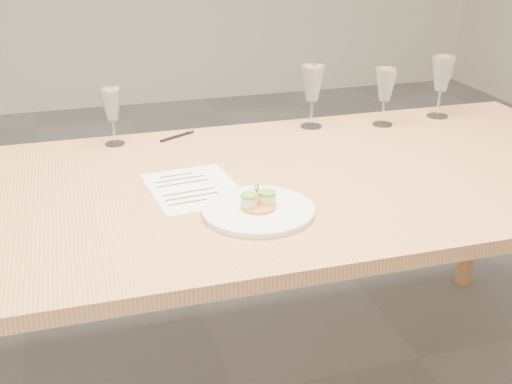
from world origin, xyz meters
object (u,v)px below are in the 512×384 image
object	(u,v)px
ballpoint_pen	(177,136)
wine_glass_3	(442,75)
wine_glass_0	(112,106)
recipe_sheet	(194,188)
wine_glass_2	(386,86)
dinner_plate	(258,209)
dining_table	(233,205)
wine_glass_1	(313,85)

from	to	relation	value
ballpoint_pen	wine_glass_3	world-z (taller)	wine_glass_3
ballpoint_pen	wine_glass_0	size ratio (longest dim) A/B	0.68
recipe_sheet	wine_glass_0	world-z (taller)	wine_glass_0
wine_glass_0	wine_glass_2	bearing A→B (deg)	-3.73
dinner_plate	wine_glass_2	distance (m)	0.85
dining_table	wine_glass_0	size ratio (longest dim) A/B	13.22
wine_glass_3	dining_table	bearing A→B (deg)	-156.10
ballpoint_pen	wine_glass_1	size ratio (longest dim) A/B	0.59
wine_glass_1	wine_glass_2	size ratio (longest dim) A/B	1.07
ballpoint_pen	wine_glass_3	xyz separation A→B (m)	(0.95, -0.04, 0.15)
ballpoint_pen	dining_table	bearing A→B (deg)	-108.53
dining_table	wine_glass_3	world-z (taller)	wine_glass_3
wine_glass_1	wine_glass_2	world-z (taller)	wine_glass_1
wine_glass_0	wine_glass_1	bearing A→B (deg)	-0.78
dinner_plate	recipe_sheet	distance (m)	0.23
recipe_sheet	wine_glass_2	distance (m)	0.84
wine_glass_2	wine_glass_3	bearing A→B (deg)	7.79
wine_glass_2	recipe_sheet	bearing A→B (deg)	-154.06
dining_table	wine_glass_2	size ratio (longest dim) A/B	12.10
ballpoint_pen	wine_glass_2	bearing A→B (deg)	-34.54
ballpoint_pen	wine_glass_0	bearing A→B (deg)	153.01
ballpoint_pen	wine_glass_1	distance (m)	0.49
wine_glass_3	wine_glass_0	bearing A→B (deg)	178.64
wine_glass_0	ballpoint_pen	bearing A→B (deg)	2.16
wine_glass_3	wine_glass_1	bearing A→B (deg)	177.84
dinner_plate	wine_glass_2	xyz separation A→B (m)	(0.62, 0.56, 0.13)
wine_glass_2	dinner_plate	bearing A→B (deg)	-137.90
recipe_sheet	wine_glass_3	bearing A→B (deg)	15.76
ballpoint_pen	wine_glass_1	world-z (taller)	wine_glass_1
dinner_plate	wine_glass_1	bearing A→B (deg)	58.59
dinner_plate	wine_glass_2	bearing A→B (deg)	42.10
wine_glass_3	recipe_sheet	bearing A→B (deg)	-158.10
wine_glass_1	dining_table	bearing A→B (deg)	-133.77
ballpoint_pen	wine_glass_3	size ratio (longest dim) A/B	0.57
wine_glass_0	wine_glass_3	distance (m)	1.16
wine_glass_0	dining_table	bearing A→B (deg)	-55.68
wine_glass_2	dining_table	bearing A→B (deg)	-150.87
wine_glass_0	wine_glass_2	size ratio (longest dim) A/B	0.91
dining_table	wine_glass_3	xyz separation A→B (m)	(0.87, 0.39, 0.22)
wine_glass_1	dinner_plate	bearing A→B (deg)	-121.41
dinner_plate	wine_glass_2	world-z (taller)	wine_glass_2
dining_table	wine_glass_3	size ratio (longest dim) A/B	10.95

